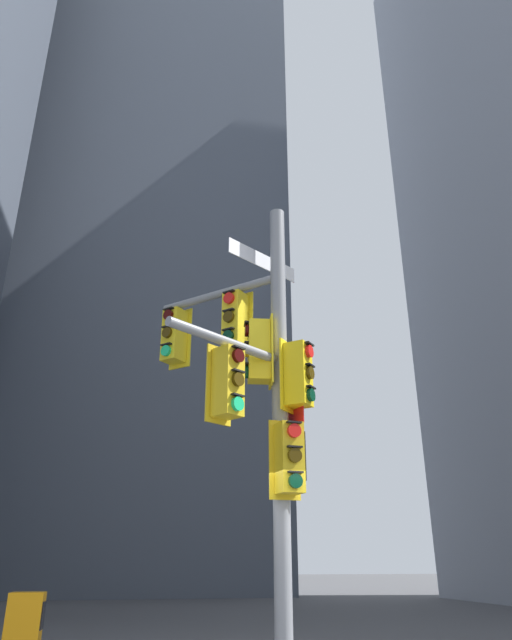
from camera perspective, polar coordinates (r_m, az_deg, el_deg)
building_mid_block at (r=40.52m, az=-11.17°, el=14.51°), size 15.82×15.82×51.10m
signal_pole_assembly at (r=9.16m, az=-0.03°, el=-6.07°), size 2.38×3.23×7.05m
newspaper_box at (r=9.10m, az=-22.00°, el=-26.61°), size 0.45×0.36×0.94m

